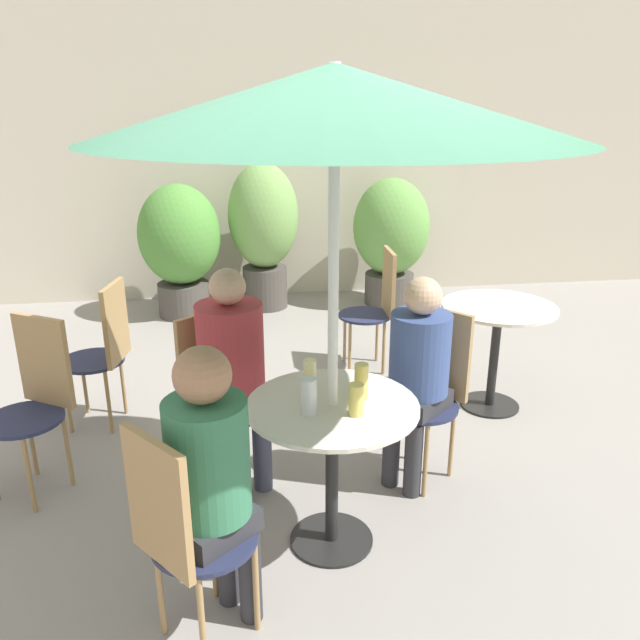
% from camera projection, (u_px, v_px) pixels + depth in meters
% --- Properties ---
extents(ground_plane, '(20.00, 20.00, 0.00)m').
position_uv_depth(ground_plane, '(334.00, 547.00, 2.93)').
color(ground_plane, gray).
extents(storefront_wall, '(10.00, 0.06, 3.00)m').
position_uv_depth(storefront_wall, '(271.00, 151.00, 6.29)').
color(storefront_wall, beige).
rests_on(storefront_wall, ground_plane).
extents(cafe_table_near, '(0.77, 0.77, 0.72)m').
position_uv_depth(cafe_table_near, '(332.00, 437.00, 2.78)').
color(cafe_table_near, black).
rests_on(cafe_table_near, ground_plane).
extents(cafe_table_far, '(0.74, 0.74, 0.72)m').
position_uv_depth(cafe_table_far, '(497.00, 330.00, 4.10)').
color(cafe_table_far, black).
rests_on(cafe_table_far, ground_plane).
extents(bistro_chair_0, '(0.46, 0.45, 0.94)m').
position_uv_depth(bistro_chair_0, '(432.00, 381.00, 3.36)').
color(bistro_chair_0, '#232847').
rests_on(bistro_chair_0, ground_plane).
extents(bistro_chair_1, '(0.45, 0.46, 0.94)m').
position_uv_depth(bistro_chair_1, '(216.00, 385.00, 3.31)').
color(bistro_chair_1, '#232847').
rests_on(bistro_chair_1, ground_plane).
extents(bistro_chair_2, '(0.46, 0.45, 0.94)m').
position_uv_depth(bistro_chair_2, '(181.00, 526.00, 2.21)').
color(bistro_chair_2, '#232847').
rests_on(bistro_chair_2, ground_plane).
extents(bistro_chair_3, '(0.40, 0.40, 0.94)m').
position_uv_depth(bistro_chair_3, '(378.00, 300.00, 4.71)').
color(bistro_chair_3, '#232847').
rests_on(bistro_chair_3, ground_plane).
extents(bistro_chair_4, '(0.42, 0.40, 0.94)m').
position_uv_depth(bistro_chair_4, '(105.00, 344.00, 3.87)').
color(bistro_chair_4, '#232847').
rests_on(bistro_chair_4, ground_plane).
extents(bistro_chair_5, '(0.45, 0.45, 0.94)m').
position_uv_depth(bistro_chair_5, '(35.00, 391.00, 3.24)').
color(bistro_chair_5, '#232847').
rests_on(bistro_chair_5, ground_plane).
extents(seated_person_0, '(0.40, 0.39, 1.16)m').
position_uv_depth(seated_person_0, '(418.00, 365.00, 3.21)').
color(seated_person_0, '#2D2D33').
rests_on(seated_person_0, ground_plane).
extents(seated_person_1, '(0.43, 0.43, 1.22)m').
position_uv_depth(seated_person_1, '(233.00, 364.00, 3.15)').
color(seated_person_1, '#42475B').
rests_on(seated_person_1, ground_plane).
extents(seated_person_2, '(0.39, 0.38, 1.20)m').
position_uv_depth(seated_person_2, '(211.00, 468.00, 2.26)').
color(seated_person_2, '#2D2D33').
rests_on(seated_person_2, ground_plane).
extents(beer_glass_0, '(0.06, 0.06, 0.17)m').
position_uv_depth(beer_glass_0, '(310.00, 377.00, 2.79)').
color(beer_glass_0, beige).
rests_on(beer_glass_0, cafe_table_near).
extents(beer_glass_1, '(0.07, 0.07, 0.16)m').
position_uv_depth(beer_glass_1, '(309.00, 396.00, 2.61)').
color(beer_glass_1, silver).
rests_on(beer_glass_1, cafe_table_near).
extents(beer_glass_2, '(0.06, 0.06, 0.14)m').
position_uv_depth(beer_glass_2, '(356.00, 400.00, 2.61)').
color(beer_glass_2, '#DBC65B').
rests_on(beer_glass_2, cafe_table_near).
extents(beer_glass_3, '(0.06, 0.06, 0.17)m').
position_uv_depth(beer_glass_3, '(361.00, 382.00, 2.75)').
color(beer_glass_3, '#DBC65B').
rests_on(beer_glass_3, cafe_table_near).
extents(potted_plant_0, '(0.77, 0.77, 1.26)m').
position_uv_depth(potted_plant_0, '(180.00, 243.00, 5.87)').
color(potted_plant_0, '#47423D').
rests_on(potted_plant_0, ground_plane).
extents(potted_plant_1, '(0.68, 0.68, 1.43)m').
position_uv_depth(potted_plant_1, '(263.00, 226.00, 6.07)').
color(potted_plant_1, '#47423D').
rests_on(potted_plant_1, ground_plane).
extents(potted_plant_2, '(0.76, 0.76, 1.27)m').
position_uv_depth(potted_plant_2, '(391.00, 234.00, 6.22)').
color(potted_plant_2, '#47423D').
rests_on(potted_plant_2, ground_plane).
extents(umbrella, '(1.90, 1.90, 2.11)m').
position_uv_depth(umbrella, '(335.00, 103.00, 2.32)').
color(umbrella, silver).
rests_on(umbrella, ground_plane).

